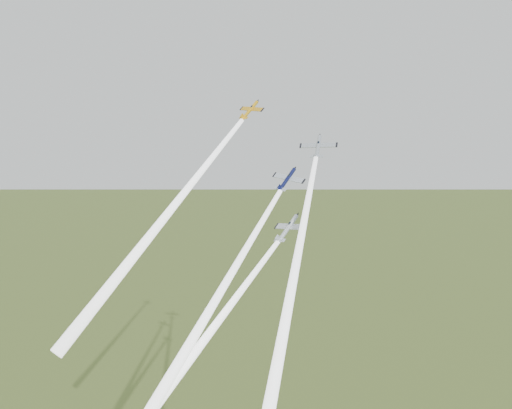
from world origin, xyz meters
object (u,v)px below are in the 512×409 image
at_px(plane_navy, 287,179).
at_px(plane_silver_right, 318,147).
at_px(plane_yellow, 250,110).
at_px(plane_silver_low, 288,228).

xyz_separation_m(plane_navy, plane_silver_right, (4.16, 5.98, 6.45)).
xyz_separation_m(plane_yellow, plane_navy, (11.76, -6.00, -14.00)).
xyz_separation_m(plane_silver_right, plane_silver_low, (-1.76, -10.54, -15.61)).
bearing_deg(plane_silver_low, plane_silver_right, 103.59).
distance_m(plane_silver_right, plane_silver_low, 18.92).
distance_m(plane_yellow, plane_silver_right, 17.63).
distance_m(plane_navy, plane_silver_low, 10.51).
bearing_deg(plane_navy, plane_yellow, 162.76).
bearing_deg(plane_silver_right, plane_silver_low, -112.49).
bearing_deg(plane_navy, plane_silver_low, -52.49).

